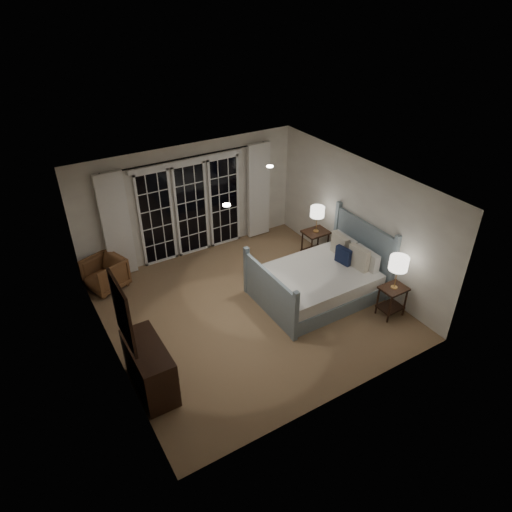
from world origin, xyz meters
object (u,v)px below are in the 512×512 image
bed (320,281)px  nightstand_left (392,297)px  nightstand_right (315,241)px  armchair (105,274)px  lamp_right (317,212)px  lamp_left (399,264)px  dresser (150,367)px

bed → nightstand_left: size_ratio=3.73×
nightstand_right → armchair: size_ratio=0.95×
nightstand_right → lamp_right: size_ratio=1.18×
nightstand_right → lamp_left: (0.02, -2.29, 0.67)m
bed → lamp_left: bearing=-57.3°
armchair → nightstand_left: bearing=30.7°
lamp_left → dresser: bearing=172.2°
nightstand_left → dresser: 4.43m
nightstand_right → armchair: 4.44m
bed → nightstand_left: (0.75, -1.17, 0.07)m
nightstand_left → nightstand_right: 2.29m
armchair → dresser: size_ratio=0.63×
bed → dresser: (-3.64, -0.57, 0.08)m
nightstand_right → dresser: dresser is taller
nightstand_right → armchair: (-4.25, 1.29, -0.13)m
nightstand_left → armchair: size_ratio=0.84×
nightstand_left → armchair: bearing=140.0°
lamp_right → armchair: (-4.25, 1.29, -0.82)m
armchair → dresser: (-0.13, -2.97, 0.08)m
nightstand_left → dresser: size_ratio=0.53×
nightstand_left → nightstand_right: (-0.02, 2.29, 0.06)m
nightstand_left → nightstand_right: nightstand_right is taller
lamp_left → bed: bearing=122.7°
lamp_left → lamp_right: 2.29m
nightstand_right → lamp_left: bearing=-89.6°
lamp_left → armchair: size_ratio=0.89×
bed → lamp_right: bearing=56.8°
lamp_left → lamp_right: (-0.02, 2.29, 0.03)m
dresser → bed: bearing=8.9°
nightstand_left → armchair: armchair is taller
lamp_right → armchair: lamp_right is taller
nightstand_left → armchair: 5.56m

